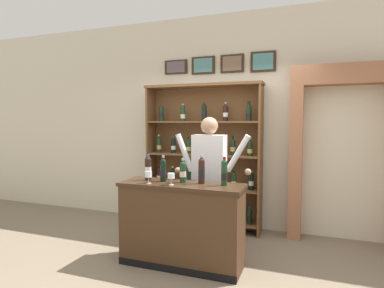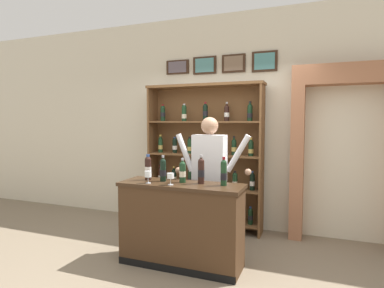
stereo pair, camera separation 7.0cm
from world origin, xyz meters
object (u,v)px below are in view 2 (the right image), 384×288
at_px(shopkeeper, 210,168).
at_px(tasting_bottle_rosso, 148,167).
at_px(tasting_bottle_bianco, 201,170).
at_px(wine_glass_right, 170,177).
at_px(wine_glass_center, 148,175).
at_px(tasting_bottle_vin_santo, 163,170).
at_px(tasting_counter, 181,224).
at_px(tasting_bottle_chianti, 224,172).
at_px(tasting_bottle_brunello, 182,171).
at_px(wine_shelf, 205,154).

distance_m(shopkeeper, tasting_bottle_rosso, 0.78).
relative_size(tasting_bottle_bianco, wine_glass_right, 2.45).
height_order(shopkeeper, wine_glass_center, shopkeeper).
bearing_deg(tasting_bottle_vin_santo, tasting_counter, -9.06).
distance_m(tasting_bottle_rosso, tasting_bottle_vin_santo, 0.21).
distance_m(tasting_bottle_bianco, tasting_bottle_chianti, 0.27).
height_order(tasting_bottle_rosso, wine_glass_right, tasting_bottle_rosso).
bearing_deg(tasting_counter, tasting_bottle_vin_santo, 170.94).
distance_m(tasting_bottle_brunello, wine_glass_right, 0.20).
bearing_deg(wine_shelf, wine_glass_center, -96.47).
height_order(tasting_counter, tasting_bottle_rosso, tasting_bottle_rosso).
relative_size(shopkeeper, tasting_bottle_rosso, 5.55).
relative_size(tasting_bottle_vin_santo, tasting_bottle_brunello, 1.09).
xyz_separation_m(wine_shelf, tasting_bottle_brunello, (0.18, -1.29, -0.07)).
bearing_deg(tasting_bottle_brunello, tasting_bottle_vin_santo, -177.78).
relative_size(shopkeeper, tasting_bottle_bianco, 5.24).
height_order(wine_shelf, wine_glass_center, wine_shelf).
height_order(tasting_bottle_rosso, tasting_bottle_chianti, tasting_bottle_chianti).
distance_m(shopkeeper, tasting_bottle_vin_santo, 0.64).
relative_size(wine_shelf, wine_glass_center, 15.72).
bearing_deg(tasting_bottle_rosso, tasting_bottle_vin_santo, -3.54).
distance_m(wine_shelf, wine_glass_right, 1.48).
distance_m(wine_shelf, tasting_bottle_vin_santo, 1.31).
height_order(tasting_bottle_brunello, wine_glass_center, tasting_bottle_brunello).
xyz_separation_m(wine_shelf, tasting_bottle_rosso, (-0.27, -1.29, -0.04)).
bearing_deg(tasting_bottle_chianti, tasting_bottle_rosso, 179.97).
height_order(tasting_bottle_brunello, wine_glass_right, tasting_bottle_brunello).
bearing_deg(tasting_bottle_vin_santo, wine_glass_right, -44.34).
xyz_separation_m(shopkeeper, tasting_bottle_brunello, (-0.17, -0.48, 0.02)).
height_order(tasting_bottle_rosso, wine_glass_center, tasting_bottle_rosso).
distance_m(wine_shelf, tasting_bottle_bianco, 1.34).
height_order(tasting_bottle_vin_santo, tasting_bottle_brunello, tasting_bottle_vin_santo).
height_order(tasting_counter, tasting_bottle_vin_santo, tasting_bottle_vin_santo).
bearing_deg(tasting_counter, wine_shelf, 97.58).
height_order(wine_shelf, tasting_bottle_bianco, wine_shelf).
height_order(tasting_bottle_chianti, wine_glass_center, tasting_bottle_chianti).
xyz_separation_m(tasting_counter, tasting_bottle_rosso, (-0.45, 0.05, 0.63)).
distance_m(shopkeeper, tasting_bottle_bianco, 0.47).
height_order(shopkeeper, tasting_bottle_brunello, shopkeeper).
height_order(shopkeeper, tasting_bottle_vin_santo, shopkeeper).
height_order(tasting_bottle_bianco, tasting_bottle_chianti, tasting_bottle_bianco).
relative_size(tasting_bottle_rosso, wine_glass_right, 2.32).
distance_m(tasting_counter, tasting_bottle_chianti, 0.79).
bearing_deg(tasting_bottle_brunello, tasting_bottle_chianti, 0.32).
bearing_deg(tasting_bottle_chianti, tasting_bottle_vin_santo, -179.04).
height_order(shopkeeper, wine_glass_right, shopkeeper).
bearing_deg(tasting_bottle_vin_santo, tasting_bottle_chianti, 0.96).
bearing_deg(wine_glass_right, tasting_bottle_rosso, 154.16).
relative_size(wine_shelf, tasting_counter, 1.55).
bearing_deg(wine_glass_center, shopkeeper, 52.44).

